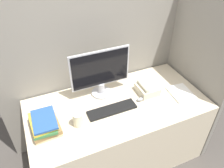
{
  "coord_description": "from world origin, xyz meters",
  "views": [
    {
      "loc": [
        -0.63,
        -0.92,
        2.08
      ],
      "look_at": [
        -0.04,
        0.44,
        0.94
      ],
      "focal_mm": 35.0,
      "sensor_mm": 36.0,
      "label": 1
    }
  ],
  "objects": [
    {
      "name": "book_stack",
      "position": [
        -0.65,
        0.36,
        0.79
      ],
      "size": [
        0.23,
        0.28,
        0.12
      ],
      "color": "#C6B78C",
      "rests_on": "desk"
    },
    {
      "name": "desk",
      "position": [
        0.0,
        0.4,
        0.37
      ],
      "size": [
        1.63,
        0.81,
        0.73
      ],
      "color": "beige",
      "rests_on": "ground_plane"
    },
    {
      "name": "mouse",
      "position": [
        0.21,
        0.36,
        0.75
      ],
      "size": [
        0.07,
        0.04,
        0.03
      ],
      "color": "gray",
      "rests_on": "desk"
    },
    {
      "name": "coffee_cup",
      "position": [
        -0.4,
        0.3,
        0.8
      ],
      "size": [
        0.08,
        0.08,
        0.13
      ],
      "color": "beige",
      "rests_on": "desk"
    },
    {
      "name": "desk_telephone",
      "position": [
        0.32,
        0.44,
        0.77
      ],
      "size": [
        0.18,
        0.19,
        0.11
      ],
      "color": "beige",
      "rests_on": "desk"
    },
    {
      "name": "monitor",
      "position": [
        -0.08,
        0.61,
        0.97
      ],
      "size": [
        0.55,
        0.19,
        0.46
      ],
      "color": "#B7B7BC",
      "rests_on": "desk"
    },
    {
      "name": "cubicle_panel_rear",
      "position": [
        0.0,
        0.84,
        0.85
      ],
      "size": [
        2.03,
        0.04,
        1.7
      ],
      "color": "gray",
      "rests_on": "ground_plane"
    },
    {
      "name": "cubicle_panel_right",
      "position": [
        0.85,
        0.43,
        0.85
      ],
      "size": [
        0.04,
        0.87,
        1.7
      ],
      "color": "gray",
      "rests_on": "ground_plane"
    },
    {
      "name": "keyboard",
      "position": [
        -0.08,
        0.35,
        0.74
      ],
      "size": [
        0.44,
        0.12,
        0.02
      ],
      "color": "black",
      "rests_on": "desk"
    },
    {
      "name": "paper_pile",
      "position": [
        0.62,
        0.3,
        0.74
      ],
      "size": [
        0.22,
        0.26,
        0.02
      ],
      "color": "white",
      "rests_on": "desk"
    }
  ]
}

